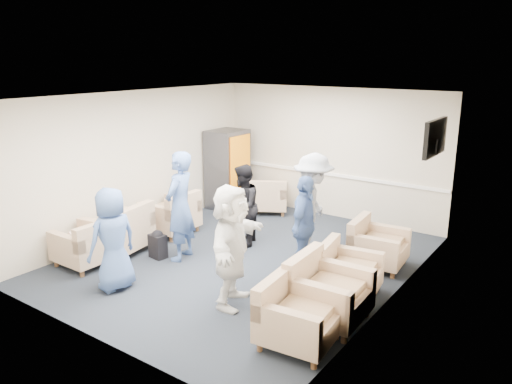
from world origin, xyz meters
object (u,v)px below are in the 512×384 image
Objects in this scene: armchair_right_near at (295,318)px; person_back_left at (243,206)px; armchair_right_midnear at (325,294)px; person_front_right at (232,246)px; vending_machine at (228,169)px; person_back_right at (313,207)px; armchair_left_near at (88,246)px; person_mid_right at (304,226)px; armchair_left_mid at (121,232)px; armchair_right_midfar at (345,274)px; armchair_corner at (268,198)px; armchair_left_far at (173,216)px; person_front_left at (113,239)px; person_mid_left at (180,206)px; armchair_right_far at (375,247)px.

person_back_left is (-2.40, 2.21, 0.41)m from armchair_right_near.
person_front_right is at bearing 102.52° from armchair_right_midnear.
vending_machine is 3.33m from person_back_right.
vending_machine reaches higher than person_back_left.
person_mid_right is at bearing 120.37° from armchair_left_near.
armchair_left_mid is 3.21m from person_mid_right.
armchair_left_mid is 3.98m from armchair_right_near.
person_mid_right is at bearing 63.21° from armchair_right_midfar.
person_mid_right is 0.93× the size of person_front_right.
armchair_corner reaches higher than armchair_right_midfar.
armchair_left_near is 3.50m from person_mid_right.
armchair_right_midfar is 0.51× the size of person_back_right.
armchair_left_near is at bearing 47.73° from armchair_corner.
armchair_right_midfar is at bearing 82.69° from armchair_left_far.
person_front_right reaches higher than armchair_left_near.
person_back_right is at bearing 153.11° from person_front_left.
armchair_left_far is 0.49× the size of person_mid_left.
armchair_corner is (-3.16, 3.40, -0.04)m from armchair_right_midnear.
armchair_left_far is 2.86m from person_back_right.
armchair_corner is at bearing 160.23° from armchair_left_far.
person_back_left is at bearing 79.89° from armchair_corner.
armchair_right_near is 1.03× the size of armchair_right_far.
armchair_left_far reaches higher than armchair_right_far.
armchair_left_near is 3.91m from vending_machine.
armchair_right_midnear is at bearing -38.04° from vending_machine.
vending_machine is at bearing -177.17° from armchair_left_near.
person_back_right is (1.79, 2.66, 0.13)m from person_front_left.
person_mid_right reaches higher than armchair_corner.
vending_machine is 3.02m from person_mid_left.
armchair_right_near is at bearing -167.81° from person_mid_right.
armchair_right_near reaches higher than armchair_right_midfar.
armchair_right_midnear is (0.03, 0.70, 0.03)m from armchair_right_near.
armchair_left_far is at bearing 81.05° from person_back_right.
person_front_right is (-1.22, 0.37, 0.51)m from armchair_right_near.
armchair_right_midfar is at bearing 177.37° from armchair_right_far.
armchair_right_far is 0.58× the size of person_front_left.
person_front_right is at bearing 125.72° from armchair_right_midfar.
armchair_left_mid is at bearing 92.54° from armchair_right_midfar.
vending_machine is (-0.16, 3.87, 0.54)m from armchair_left_near.
armchair_right_midfar is at bearing -122.77° from person_mid_right.
person_back_left reaches higher than armchair_right_midfar.
person_front_left is at bearing 105.47° from armchair_right_midnear.
vending_machine is 2.40m from person_back_left.
person_back_left is at bearing -45.40° from vending_machine.
armchair_corner is at bearing 40.52° from armchair_right_midnear.
armchair_right_near is at bearing -174.04° from person_back_right.
armchair_left_far is 0.52× the size of person_front_right.
person_front_right reaches higher than armchair_left_mid.
person_back_left is at bearing 175.52° from person_front_left.
armchair_left_far is 0.97× the size of armchair_right_near.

